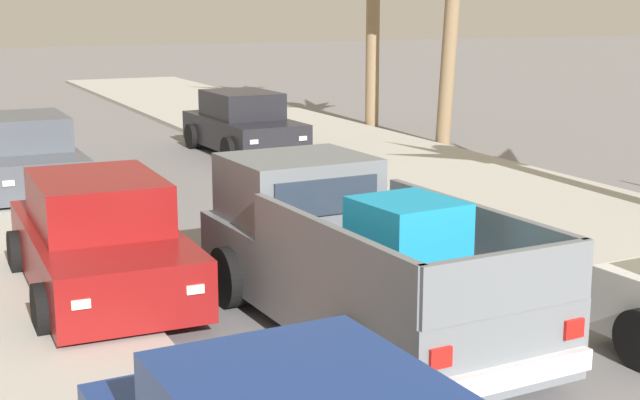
{
  "coord_description": "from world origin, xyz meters",
  "views": [
    {
      "loc": [
        -5.05,
        -2.19,
        3.67
      ],
      "look_at": [
        -0.16,
        8.13,
        1.2
      ],
      "focal_mm": 51.03,
      "sensor_mm": 36.0,
      "label": 1
    }
  ],
  "objects_px": {
    "car_left_mid": "(243,125)",
    "car_left_far": "(100,241)",
    "car_right_near": "(27,157)",
    "pickup_truck": "(354,260)"
  },
  "relations": [
    {
      "from": "pickup_truck",
      "to": "car_right_near",
      "type": "bearing_deg",
      "value": 103.35
    },
    {
      "from": "car_left_mid",
      "to": "car_left_far",
      "type": "bearing_deg",
      "value": -119.78
    },
    {
      "from": "pickup_truck",
      "to": "car_left_far",
      "type": "relative_size",
      "value": 1.23
    },
    {
      "from": "car_left_mid",
      "to": "car_right_near",
      "type": "bearing_deg",
      "value": -153.95
    },
    {
      "from": "car_right_near",
      "to": "car_left_mid",
      "type": "height_order",
      "value": "same"
    },
    {
      "from": "pickup_truck",
      "to": "car_left_far",
      "type": "bearing_deg",
      "value": 133.89
    },
    {
      "from": "car_right_near",
      "to": "pickup_truck",
      "type": "bearing_deg",
      "value": -76.65
    },
    {
      "from": "car_left_mid",
      "to": "car_left_far",
      "type": "height_order",
      "value": "same"
    },
    {
      "from": "car_right_near",
      "to": "car_left_far",
      "type": "relative_size",
      "value": 0.99
    },
    {
      "from": "car_left_far",
      "to": "car_right_near",
      "type": "bearing_deg",
      "value": 89.32
    }
  ]
}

